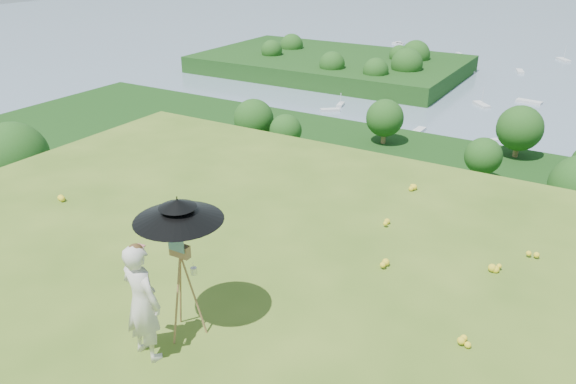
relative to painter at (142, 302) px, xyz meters
The scene contains 12 objects.
ground 1.83m from the painter, 111.43° to the left, with size 14.00×14.00×0.00m, color #48681D.
forest_slope 47.16m from the painter, 90.94° to the left, with size 140.00×56.00×22.00m, color black.
shoreline_tier 84.93m from the painter, 90.45° to the left, with size 170.00×28.00×8.00m, color #6D6657.
peninsula 176.37m from the painter, 115.78° to the left, with size 90.00×60.00×12.00m, color black, non-canonical shape.
slope_trees 39.81m from the painter, 90.94° to the left, with size 110.00×50.00×6.00m, color #224E17, non-canonical shape.
harbor_town 82.32m from the painter, 90.45° to the left, with size 110.00×22.00×5.00m, color silver, non-canonical shape.
moored_boats 166.66m from the painter, 94.61° to the left, with size 140.00×140.00×0.70m, color silver, non-canonical shape.
wildflowers 2.03m from the painter, 108.64° to the left, with size 10.00×10.50×0.12m, color yellow, non-canonical shape.
painter is the anchor object (origin of this frame).
field_easel 0.61m from the painter, 75.99° to the left, with size 0.57×0.57×1.50m, color olive, non-canonical shape.
sun_umbrella 1.05m from the painter, 76.52° to the left, with size 1.14×1.14×0.80m, color black, non-canonical shape.
painter_cap 0.77m from the painter, ahead, with size 0.19×0.23×0.10m, color #CA706E, non-canonical shape.
Camera 1 is at (5.11, -5.56, 4.92)m, focal length 35.00 mm.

